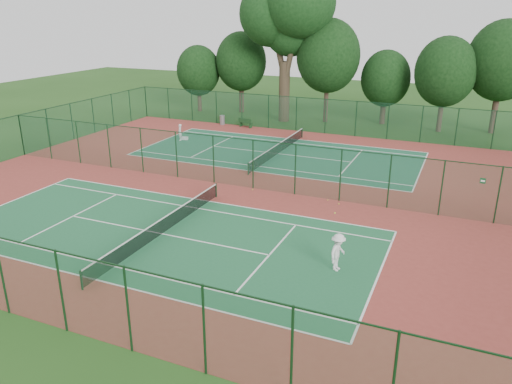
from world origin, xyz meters
TOP-DOWN VIEW (x-y plane):
  - ground at (0.00, 0.00)m, footprint 120.00×120.00m
  - red_pad at (0.00, 0.00)m, footprint 40.00×36.00m
  - court_near at (0.00, -9.00)m, footprint 23.77×10.97m
  - court_far at (0.00, 9.00)m, footprint 23.77×10.97m
  - fence_north at (0.00, 18.00)m, footprint 40.00×0.09m
  - fence_south at (0.00, -18.00)m, footprint 40.00×0.09m
  - fence_west at (-20.00, 0.00)m, footprint 0.09×36.00m
  - fence_divider at (0.00, 0.00)m, footprint 40.00×0.09m
  - tennis_net_near at (0.00, -9.00)m, footprint 0.10×12.90m
  - tennis_net_far at (0.00, 9.00)m, footprint 0.10×12.90m
  - player_near at (9.95, -9.13)m, footprint 0.92×1.32m
  - player_far at (-10.35, 9.71)m, footprint 0.57×0.67m
  - trash_bin at (-9.87, 17.60)m, footprint 0.62×0.62m
  - bench at (-6.99, 17.34)m, footprint 1.66×0.79m
  - kit_bag at (-10.14, 10.05)m, footprint 0.83×0.48m
  - stray_ball_a at (7.01, -0.28)m, footprint 0.07×0.07m
  - stray_ball_b at (7.85, -0.68)m, footprint 0.08×0.08m
  - stray_ball_c at (1.69, -0.40)m, footprint 0.07×0.07m
  - big_tree at (-4.30, 22.29)m, footprint 10.52×7.70m
  - evergreen_row at (0.50, 24.25)m, footprint 39.00×5.00m

SIDE VIEW (x-z plane):
  - ground at x=0.00m, z-range 0.00..0.00m
  - evergreen_row at x=0.50m, z-range -6.00..6.00m
  - red_pad at x=0.00m, z-range 0.00..0.01m
  - court_near at x=0.00m, z-range 0.01..0.02m
  - court_far at x=0.00m, z-range 0.01..0.02m
  - stray_ball_a at x=7.01m, z-range 0.01..0.08m
  - stray_ball_c at x=1.69m, z-range 0.01..0.08m
  - stray_ball_b at x=7.85m, z-range 0.01..0.09m
  - kit_bag at x=-10.14m, z-range 0.01..0.30m
  - trash_bin at x=-9.87m, z-range 0.01..1.02m
  - bench at x=-6.99m, z-range 0.03..1.01m
  - tennis_net_near at x=0.00m, z-range 0.06..1.03m
  - tennis_net_far at x=0.00m, z-range 0.06..1.03m
  - player_far at x=-10.35m, z-range 0.02..1.58m
  - player_near at x=9.95m, z-range 0.02..1.89m
  - fence_west at x=-20.00m, z-range 0.01..3.51m
  - fence_north at x=0.00m, z-range 0.01..3.51m
  - fence_south at x=0.00m, z-range 0.01..3.51m
  - fence_divider at x=0.00m, z-range 0.01..3.51m
  - big_tree at x=-4.30m, z-range 3.36..19.52m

